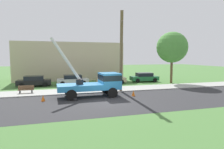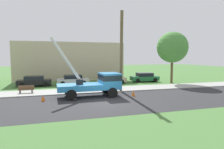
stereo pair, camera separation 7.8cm
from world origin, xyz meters
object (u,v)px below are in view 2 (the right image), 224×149
Objects in this scene: traffic_cone_behind at (43,98)px; traffic_cone_curbside at (115,91)px; utility_truck at (97,82)px; roadside_tree_far at (172,47)px; parked_sedan_black at (34,81)px; parked_sedan_green at (145,77)px; leaning_utility_pole at (121,52)px; parked_sedan_tan at (111,79)px; park_bench at (26,90)px; traffic_cone_ahead at (133,93)px; parked_sedan_silver at (73,80)px.

traffic_cone_behind and traffic_cone_curbside have the same top height.
roadside_tree_far is (12.89, 6.55, 3.99)m from utility_truck.
parked_sedan_black is at bearing 173.25° from roadside_tree_far.
parked_sedan_black is at bearing -179.03° from parked_sedan_green.
leaning_utility_pole is 1.94× the size of parked_sedan_tan.
parked_sedan_tan is 5.71m from parked_sedan_green.
leaning_utility_pole is at bearing -129.31° from parked_sedan_green.
traffic_cone_ahead is at bearing -22.03° from park_bench.
traffic_cone_curbside is at bearing -102.93° from parked_sedan_tan.
traffic_cone_ahead is 11.83m from parked_sedan_green.
traffic_cone_behind is at bearing -64.80° from park_bench.
parked_sedan_silver is at bearing 115.42° from traffic_cone_curbside.
leaning_utility_pole is 11.10m from park_bench.
leaning_utility_pole is at bearing 17.42° from utility_truck.
parked_sedan_black is at bearing 127.63° from utility_truck.
park_bench reaches higher than traffic_cone_ahead.
traffic_cone_curbside is at bearing -152.27° from roadside_tree_far.
traffic_cone_ahead is 0.07× the size of roadside_tree_far.
leaning_utility_pole reaches higher than utility_truck.
traffic_cone_behind is 0.07× the size of roadside_tree_far.
parked_sedan_silver is (-4.59, 8.11, -3.80)m from leaning_utility_pole.
utility_truck is 15.00m from roadside_tree_far.
roadside_tree_far is (20.05, 3.19, 4.93)m from park_bench.
park_bench is at bearing 165.16° from traffic_cone_curbside.
leaning_utility_pole is 13.15m from parked_sedan_black.
traffic_cone_behind is 0.13× the size of parked_sedan_black.
leaning_utility_pole is 11.34m from parked_sedan_green.
parked_sedan_tan is (5.66, -0.23, 0.00)m from parked_sedan_silver.
park_bench is (-10.04, 2.47, -4.05)m from leaning_utility_pole.
traffic_cone_behind is at bearing -133.55° from parked_sedan_tan.
traffic_cone_curbside is at bearing 13.33° from traffic_cone_behind.
parked_sedan_black and parked_sedan_green have the same top height.
parked_sedan_black is 2.75× the size of park_bench.
leaning_utility_pole reaches higher than traffic_cone_ahead.
traffic_cone_curbside is 9.63m from park_bench.
traffic_cone_ahead is 9.77m from parked_sedan_tan.
parked_sedan_black reaches higher than traffic_cone_behind.
parked_sedan_tan is 0.59× the size of roadside_tree_far.
traffic_cone_curbside is at bearing -64.58° from parked_sedan_silver.
park_bench is 0.21× the size of roadside_tree_far.
traffic_cone_behind is 13.27m from parked_sedan_tan.
utility_truck is 5.37m from traffic_cone_behind.
leaning_utility_pole reaches higher than traffic_cone_curbside.
utility_truck is 4.26× the size of park_bench.
parked_sedan_tan is at bearing 77.07° from traffic_cone_curbside.
traffic_cone_behind is 0.13× the size of parked_sedan_silver.
parked_sedan_silver is at bearing 117.86° from traffic_cone_ahead.
parked_sedan_silver is 7.85m from park_bench.
park_bench is (-16.80, -5.80, -0.25)m from parked_sedan_green.
traffic_cone_ahead is at bearing -15.25° from utility_truck.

